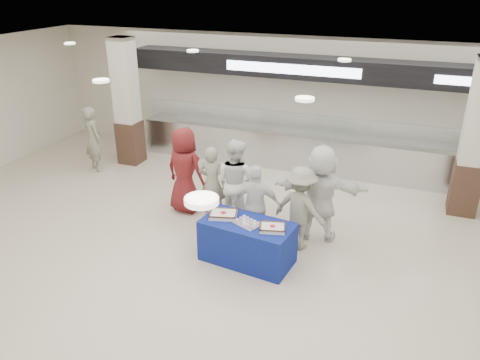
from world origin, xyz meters
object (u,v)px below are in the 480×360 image
at_px(sheet_cake_right, 273,227).
at_px(chef_short, 256,205).
at_px(soldier_b, 300,208).
at_px(display_table, 247,242).
at_px(chef_tall, 235,181).
at_px(soldier_a, 212,183).
at_px(civilian_maroon, 185,170).
at_px(civilian_white, 320,193).
at_px(soldier_bg, 93,139).
at_px(cupcake_tray, 248,222).
at_px(sheet_cake_left, 223,214).

distance_m(sheet_cake_right, chef_short, 0.89).
bearing_deg(soldier_b, display_table, 61.97).
bearing_deg(chef_tall, soldier_a, 21.91).
bearing_deg(chef_tall, civilian_maroon, 11.77).
bearing_deg(chef_short, sheet_cake_right, 115.13).
relative_size(sheet_cake_right, soldier_a, 0.31).
xyz_separation_m(soldier_b, civilian_white, (0.25, 0.45, 0.14)).
bearing_deg(soldier_a, display_table, 131.72).
bearing_deg(soldier_bg, soldier_b, -170.05).
height_order(cupcake_tray, chef_short, chef_short).
bearing_deg(sheet_cake_right, soldier_a, 141.97).
bearing_deg(civilian_white, sheet_cake_left, 28.47).
distance_m(cupcake_tray, chef_tall, 1.50).
bearing_deg(civilian_white, chef_tall, -12.23).
bearing_deg(civilian_white, soldier_bg, -22.67).
bearing_deg(civilian_maroon, soldier_b, 178.70).
relative_size(display_table, cupcake_tray, 3.08).
bearing_deg(civilian_maroon, display_table, 155.45).
bearing_deg(civilian_white, soldier_a, -10.37).
bearing_deg(soldier_b, cupcake_tray, 64.50).
distance_m(sheet_cake_left, cupcake_tray, 0.50).
bearing_deg(chef_short, civilian_maroon, -32.63).
distance_m(chef_short, soldier_bg, 5.27).
height_order(chef_short, soldier_b, soldier_b).
distance_m(sheet_cake_left, chef_tall, 1.23).
distance_m(civilian_maroon, chef_short, 1.92).
bearing_deg(chef_tall, display_table, 134.77).
distance_m(soldier_a, soldier_b, 1.95).
height_order(civilian_maroon, chef_short, civilian_maroon).
distance_m(display_table, soldier_a, 1.74).
xyz_separation_m(chef_tall, civilian_white, (1.68, -0.06, 0.06)).
relative_size(soldier_a, chef_short, 1.01).
distance_m(display_table, sheet_cake_left, 0.63).
bearing_deg(soldier_bg, chef_short, -173.82).
relative_size(cupcake_tray, soldier_b, 0.32).
bearing_deg(sheet_cake_left, soldier_bg, 151.47).
xyz_separation_m(cupcake_tray, chef_short, (-0.09, 0.69, -0.02)).
distance_m(sheet_cake_right, civilian_white, 1.39).
relative_size(soldier_a, soldier_b, 0.99).
xyz_separation_m(cupcake_tray, civilian_maroon, (-1.87, 1.38, 0.12)).
bearing_deg(soldier_bg, sheet_cake_right, -178.41).
bearing_deg(soldier_a, sheet_cake_right, 139.32).
bearing_deg(display_table, sheet_cake_right, -2.19).
relative_size(display_table, civilian_white, 0.84).
xyz_separation_m(sheet_cake_right, soldier_b, (0.25, 0.84, -0.01)).
xyz_separation_m(civilian_maroon, soldier_bg, (-3.14, 1.18, -0.08)).
distance_m(soldier_a, civilian_white, 2.16).
bearing_deg(display_table, soldier_bg, 160.56).
distance_m(sheet_cake_left, civilian_maroon, 1.89).
bearing_deg(chef_tall, chef_short, 151.34).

